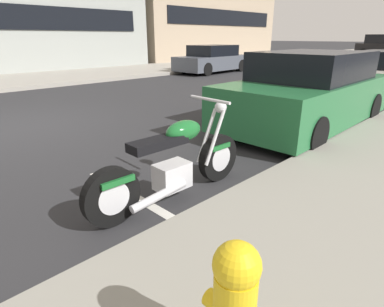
{
  "coord_description": "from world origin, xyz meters",
  "views": [
    {
      "loc": [
        -1.87,
        -7.12,
        1.78
      ],
      "look_at": [
        0.65,
        -4.57,
        0.46
      ],
      "focal_mm": 29.63,
      "sensor_mm": 36.0,
      "label": 1
    }
  ],
  "objects_px": {
    "parked_motorcycle": "(174,165)",
    "car_opposite_curb": "(213,60)",
    "fire_hydrant": "(235,303)",
    "parked_car_mid_block": "(308,92)"
  },
  "relations": [
    {
      "from": "parked_motorcycle",
      "to": "car_opposite_curb",
      "type": "xyz_separation_m",
      "value": [
        10.73,
        8.97,
        0.23
      ]
    },
    {
      "from": "parked_motorcycle",
      "to": "car_opposite_curb",
      "type": "relative_size",
      "value": 0.49
    },
    {
      "from": "fire_hydrant",
      "to": "parked_motorcycle",
      "type": "bearing_deg",
      "value": 56.54
    },
    {
      "from": "car_opposite_curb",
      "to": "fire_hydrant",
      "type": "bearing_deg",
      "value": 39.35
    },
    {
      "from": "parked_motorcycle",
      "to": "parked_car_mid_block",
      "type": "xyz_separation_m",
      "value": [
        4.06,
        0.43,
        0.3
      ]
    },
    {
      "from": "parked_car_mid_block",
      "to": "parked_motorcycle",
      "type": "bearing_deg",
      "value": -174.91
    },
    {
      "from": "parked_motorcycle",
      "to": "car_opposite_curb",
      "type": "bearing_deg",
      "value": 41.2
    },
    {
      "from": "car_opposite_curb",
      "to": "fire_hydrant",
      "type": "height_order",
      "value": "car_opposite_curb"
    },
    {
      "from": "car_opposite_curb",
      "to": "fire_hydrant",
      "type": "xyz_separation_m",
      "value": [
        -11.9,
        -10.75,
        -0.12
      ]
    },
    {
      "from": "car_opposite_curb",
      "to": "fire_hydrant",
      "type": "distance_m",
      "value": 16.04
    }
  ]
}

